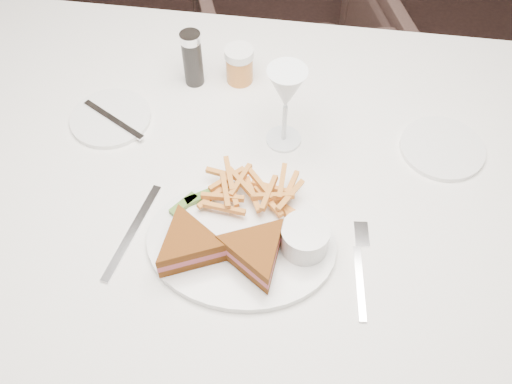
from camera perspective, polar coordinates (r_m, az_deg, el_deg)
The scene contains 3 objects.
table at distance 1.36m, azimuth 0.09°, elevation -9.03°, with size 1.47×0.98×0.75m, color white.
chair_far at distance 1.97m, azimuth 3.89°, elevation 13.26°, with size 0.60×0.56×0.62m, color #422E29.
table_setting at distance 0.99m, azimuth -0.65°, elevation 0.33°, with size 0.81×0.67×0.18m.
Camera 1 is at (0.34, -0.24, 1.58)m, focal length 40.00 mm.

